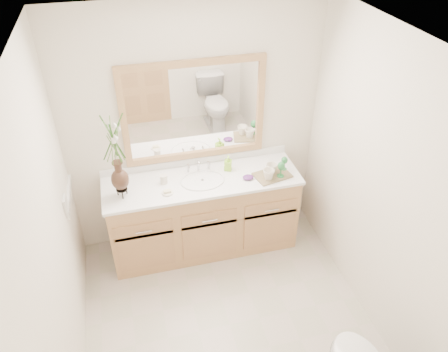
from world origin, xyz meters
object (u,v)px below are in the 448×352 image
object	(u,v)px
flower_vase	(115,147)
tumbler	(164,179)
tray	(272,175)
soap_bottle	(228,164)

from	to	relation	value
flower_vase	tumbler	bearing A→B (deg)	14.72
tumbler	tray	bearing A→B (deg)	-8.15
flower_vase	tray	world-z (taller)	flower_vase
flower_vase	tumbler	size ratio (longest dim) A/B	8.81
tumbler	soap_bottle	distance (m)	0.63
flower_vase	soap_bottle	bearing A→B (deg)	9.08
tumbler	soap_bottle	xyz separation A→B (m)	(0.63, 0.06, 0.03)
flower_vase	soap_bottle	xyz separation A→B (m)	(1.01, 0.16, -0.43)
tumbler	tray	xyz separation A→B (m)	(1.01, -0.14, -0.03)
soap_bottle	flower_vase	bearing A→B (deg)	-148.49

